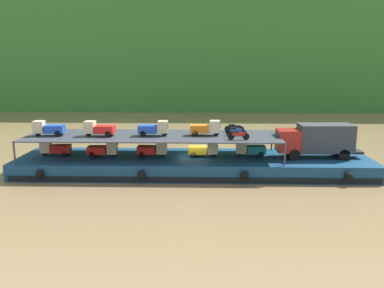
% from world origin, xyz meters
% --- Properties ---
extents(ground_plane, '(400.00, 400.00, 0.00)m').
position_xyz_m(ground_plane, '(0.00, 0.00, 0.00)').
color(ground_plane, olive).
extents(hillside_far_bank, '(134.94, 29.78, 34.89)m').
position_xyz_m(hillside_far_bank, '(0.00, 58.98, 19.65)').
color(hillside_far_bank, '#33702D').
rests_on(hillside_far_bank, ground).
extents(cargo_barge, '(32.46, 7.92, 1.50)m').
position_xyz_m(cargo_barge, '(0.00, -0.03, 0.75)').
color(cargo_barge, navy).
rests_on(cargo_barge, ground).
extents(covered_lorry, '(7.90, 2.44, 3.10)m').
position_xyz_m(covered_lorry, '(11.24, -0.04, 3.19)').
color(covered_lorry, maroon).
rests_on(covered_lorry, cargo_barge).
extents(cargo_rack, '(23.26, 6.55, 2.00)m').
position_xyz_m(cargo_rack, '(-3.80, 0.00, 3.44)').
color(cargo_rack, '#383D47').
rests_on(cargo_rack, cargo_barge).
extents(mini_truck_lower_stern, '(2.78, 1.28, 1.38)m').
position_xyz_m(mini_truck_lower_stern, '(-13.09, 0.25, 2.19)').
color(mini_truck_lower_stern, red).
rests_on(mini_truck_lower_stern, cargo_barge).
extents(mini_truck_lower_aft, '(2.77, 1.26, 1.38)m').
position_xyz_m(mini_truck_lower_aft, '(-8.41, -0.17, 2.19)').
color(mini_truck_lower_aft, red).
rests_on(mini_truck_lower_aft, cargo_barge).
extents(mini_truck_lower_mid, '(2.76, 1.23, 1.38)m').
position_xyz_m(mini_truck_lower_mid, '(-3.82, 0.01, 2.19)').
color(mini_truck_lower_mid, red).
rests_on(mini_truck_lower_mid, cargo_barge).
extents(mini_truck_lower_fore, '(2.76, 1.24, 1.38)m').
position_xyz_m(mini_truck_lower_fore, '(0.91, 0.09, 2.19)').
color(mini_truck_lower_fore, gold).
rests_on(mini_truck_lower_fore, cargo_barge).
extents(mini_truck_lower_bow, '(2.76, 1.23, 1.38)m').
position_xyz_m(mini_truck_lower_bow, '(5.26, 0.40, 2.19)').
color(mini_truck_lower_bow, teal).
rests_on(mini_truck_lower_bow, cargo_barge).
extents(mini_truck_upper_stern, '(2.80, 1.30, 1.38)m').
position_xyz_m(mini_truck_upper_stern, '(-13.32, -0.45, 4.19)').
color(mini_truck_upper_stern, '#1E47B7').
rests_on(mini_truck_upper_stern, cargo_rack).
extents(mini_truck_upper_mid, '(2.78, 1.27, 1.38)m').
position_xyz_m(mini_truck_upper_mid, '(-8.63, -0.54, 4.19)').
color(mini_truck_upper_mid, red).
rests_on(mini_truck_upper_mid, cargo_rack).
extents(mini_truck_upper_fore, '(2.80, 1.30, 1.38)m').
position_xyz_m(mini_truck_upper_fore, '(-3.66, -0.25, 4.19)').
color(mini_truck_upper_fore, '#1E47B7').
rests_on(mini_truck_upper_fore, cargo_rack).
extents(mini_truck_upper_bow, '(2.75, 1.22, 1.38)m').
position_xyz_m(mini_truck_upper_bow, '(1.09, 0.08, 4.19)').
color(mini_truck_upper_bow, orange).
rests_on(mini_truck_upper_bow, cargo_rack).
extents(motorcycle_upper_port, '(1.90, 0.55, 0.87)m').
position_xyz_m(motorcycle_upper_port, '(3.91, -1.96, 3.93)').
color(motorcycle_upper_port, black).
rests_on(motorcycle_upper_port, cargo_rack).
extents(motorcycle_upper_centre, '(1.90, 0.55, 0.87)m').
position_xyz_m(motorcycle_upper_centre, '(3.86, 0.00, 3.93)').
color(motorcycle_upper_centre, black).
rests_on(motorcycle_upper_centre, cargo_rack).
extents(motorcycle_upper_stbd, '(1.90, 0.55, 0.87)m').
position_xyz_m(motorcycle_upper_stbd, '(3.85, 1.96, 3.93)').
color(motorcycle_upper_stbd, black).
rests_on(motorcycle_upper_stbd, cargo_rack).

